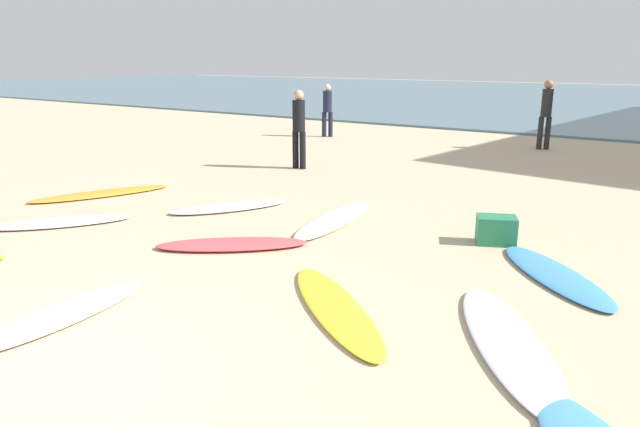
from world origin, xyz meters
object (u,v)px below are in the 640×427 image
(surfboard_6, at_px, (334,219))
(surfboard_5, at_px, (63,314))
(surfboard_0, at_px, (336,308))
(surfboard_4, at_px, (101,194))
(surfboard_7, at_px, (508,342))
(beachgoer_far, at_px, (299,125))
(beach_cooler, at_px, (496,230))
(surfboard_3, at_px, (232,244))
(beachgoer_mid, at_px, (546,111))
(surfboard_2, at_px, (60,222))
(surfboard_10, at_px, (229,207))
(surfboard_1, at_px, (555,275))
(beachgoer_near, at_px, (327,108))

(surfboard_6, bearing_deg, surfboard_5, 77.20)
(surfboard_0, bearing_deg, surfboard_6, -108.01)
(surfboard_4, bearing_deg, surfboard_7, -168.67)
(surfboard_5, distance_m, surfboard_7, 4.15)
(beachgoer_far, distance_m, beach_cooler, 6.19)
(surfboard_6, height_order, surfboard_7, surfboard_6)
(surfboard_3, bearing_deg, beachgoer_mid, 134.26)
(surfboard_2, xyz_separation_m, surfboard_3, (2.87, 0.66, 0.01))
(surfboard_6, height_order, surfboard_10, surfboard_6)
(surfboard_1, bearing_deg, surfboard_7, -132.24)
(surfboard_5, height_order, beachgoer_near, beachgoer_near)
(surfboard_5, bearing_deg, surfboard_4, 136.78)
(surfboard_2, height_order, surfboard_4, surfboard_2)
(surfboard_3, bearing_deg, surfboard_10, -174.98)
(surfboard_1, distance_m, surfboard_5, 5.25)
(surfboard_4, bearing_deg, surfboard_10, -145.05)
(surfboard_1, relative_size, surfboard_2, 1.02)
(surfboard_5, bearing_deg, beach_cooler, 55.56)
(beachgoer_near, bearing_deg, beach_cooler, 100.96)
(beach_cooler, bearing_deg, beachgoer_near, 135.51)
(surfboard_1, height_order, surfboard_10, surfboard_10)
(surfboard_2, xyz_separation_m, beachgoer_mid, (4.09, 11.70, 1.01))
(surfboard_0, xyz_separation_m, surfboard_6, (-1.75, 2.66, 0.01))
(beachgoer_far, bearing_deg, beach_cooler, -27.15)
(surfboard_6, bearing_deg, surfboard_3, 67.50)
(beachgoer_near, height_order, beach_cooler, beachgoer_near)
(surfboard_7, bearing_deg, surfboard_0, 155.35)
(surfboard_1, height_order, beachgoer_near, beachgoer_near)
(surfboard_5, relative_size, beachgoer_near, 1.17)
(surfboard_3, height_order, surfboard_7, surfboard_3)
(surfboard_3, height_order, beachgoer_far, beachgoer_far)
(surfboard_2, bearing_deg, beachgoer_near, -41.44)
(surfboard_3, relative_size, beachgoer_mid, 1.07)
(surfboard_2, relative_size, beachgoer_mid, 1.09)
(surfboard_1, relative_size, beachgoer_mid, 1.11)
(surfboard_1, bearing_deg, surfboard_3, 154.92)
(surfboard_4, height_order, surfboard_5, surfboard_5)
(surfboard_5, distance_m, beachgoer_far, 8.05)
(surfboard_6, bearing_deg, surfboard_7, 136.18)
(surfboard_3, xyz_separation_m, surfboard_4, (-4.01, 0.85, -0.01))
(surfboard_7, distance_m, beachgoer_far, 8.62)
(surfboard_2, distance_m, surfboard_6, 4.12)
(surfboard_6, distance_m, surfboard_10, 1.90)
(surfboard_3, height_order, beach_cooler, beach_cooler)
(surfboard_1, xyz_separation_m, beachgoer_near, (-8.87, 8.62, 0.87))
(surfboard_0, bearing_deg, beachgoer_far, -102.20)
(surfboard_1, height_order, surfboard_7, surfboard_7)
(surfboard_6, bearing_deg, surfboard_0, 115.05)
(surfboard_2, bearing_deg, surfboard_0, -145.85)
(surfboard_0, bearing_deg, surfboard_7, 137.22)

